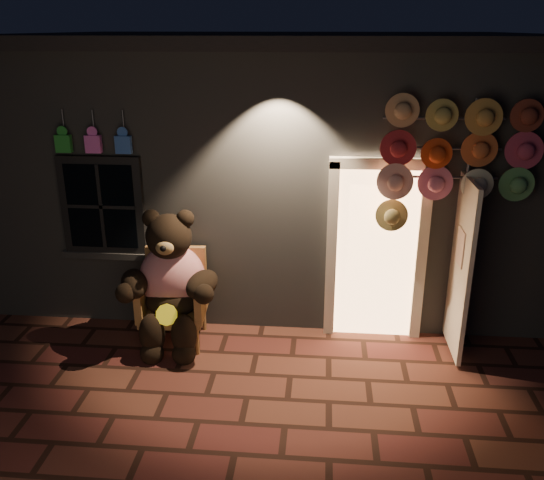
# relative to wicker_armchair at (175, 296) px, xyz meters

# --- Properties ---
(ground) EXTENTS (60.00, 60.00, 0.00)m
(ground) POSITION_rel_wicker_armchair_xyz_m (1.01, -1.13, -0.55)
(ground) COLOR #592F22
(ground) RESTS_ON ground
(shop_building) EXTENTS (7.30, 5.95, 3.51)m
(shop_building) POSITION_rel_wicker_armchair_xyz_m (1.01, 2.86, 1.19)
(shop_building) COLOR slate
(shop_building) RESTS_ON ground
(wicker_armchair) EXTENTS (0.80, 0.73, 1.10)m
(wicker_armchair) POSITION_rel_wicker_armchair_xyz_m (0.00, 0.00, 0.00)
(wicker_armchair) COLOR #A5703F
(wicker_armchair) RESTS_ON ground
(teddy_bear) EXTENTS (1.22, 0.97, 1.68)m
(teddy_bear) POSITION_rel_wicker_armchair_xyz_m (0.01, -0.14, 0.24)
(teddy_bear) COLOR red
(teddy_bear) RESTS_ON ground
(hat_rack) EXTENTS (1.63, 0.22, 2.88)m
(hat_rack) POSITION_rel_wicker_armchair_xyz_m (3.09, 0.14, 1.70)
(hat_rack) COLOR #59595E
(hat_rack) RESTS_ON ground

